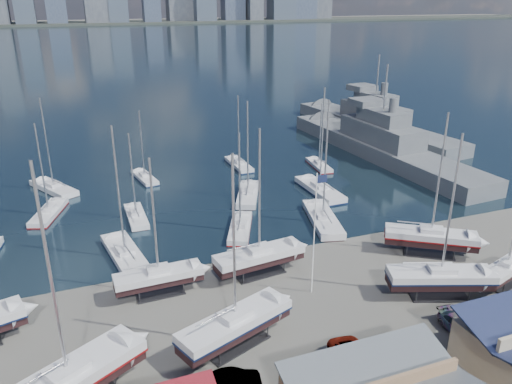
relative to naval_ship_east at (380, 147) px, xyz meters
name	(u,v)px	position (x,y,z in m)	size (l,w,h in m)	color
ground	(286,303)	(-35.98, -37.86, -1.67)	(1400.00, 1400.00, 0.00)	#605E59
water	(88,44)	(-35.98, 272.14, -1.82)	(1400.00, 600.00, 0.40)	#1B313E
far_shore	(73,23)	(-35.98, 532.14, -0.57)	(1400.00, 80.00, 2.20)	#2D332D
sailboat_cradle_1	(69,381)	(-55.82, -44.23, 0.54)	(11.76, 8.67, 18.67)	#2D2D33
sailboat_cradle_2	(159,277)	(-47.11, -31.93, 0.32)	(8.70, 2.65, 14.24)	#2D2D33
sailboat_cradle_3	(235,324)	(-42.55, -42.04, 0.46)	(10.97, 6.57, 17.07)	#2D2D33
sailboat_cradle_4	(259,256)	(-36.41, -31.77, 0.41)	(10.03, 3.87, 15.97)	#2D2D33
sailboat_cradle_5	(440,277)	(-21.37, -42.10, 0.43)	(10.65, 6.27, 16.59)	#2D2D33
sailboat_cradle_6	(431,237)	(-16.47, -34.60, 0.43)	(10.10, 8.10, 16.52)	#2D2D33
sailboat_cradle_7	(507,268)	(-13.64, -42.85, 0.24)	(7.92, 4.34, 12.72)	#2D2D33
sailboat_moored_1	(49,213)	(-57.56, -7.39, -1.36)	(5.35, 9.28, 13.39)	black
sailboat_moored_2	(54,189)	(-56.92, 2.24, -1.35)	(7.17, 10.06, 14.99)	black
sailboat_moored_3	(125,256)	(-49.41, -23.30, -1.36)	(4.58, 11.12, 16.13)	black
sailboat_moored_4	(136,217)	(-46.66, -12.81, -1.34)	(2.30, 8.16, 12.32)	black
sailboat_moored_5	(145,178)	(-43.12, 2.34, -1.36)	(3.49, 8.17, 11.82)	black
sailboat_moored_6	(240,229)	(-34.90, -21.25, -1.36)	(5.92, 9.24, 13.44)	black
sailboat_moored_7	(248,195)	(-30.08, -10.87, -1.35)	(6.58, 10.22, 15.02)	black
sailboat_moored_8	(239,165)	(-26.64, 3.22, -1.36)	(2.62, 8.77, 13.05)	black
sailboat_moored_9	(323,220)	(-23.94, -22.68, -1.34)	(5.79, 11.66, 16.97)	black
sailboat_moored_10	(320,191)	(-19.26, -12.93, -1.36)	(3.32, 11.18, 16.64)	black
sailboat_moored_11	(319,166)	(-13.69, -2.02, -1.36)	(3.07, 8.09, 11.80)	black
naval_ship_east	(380,147)	(0.00, 0.00, 0.00)	(10.98, 50.12, 18.48)	#595C62
naval_ship_west	(373,125)	(8.71, 15.45, 0.00)	(13.57, 47.50, 18.22)	#595C62
car_b	(234,380)	(-44.29, -46.72, -0.98)	(1.46, 4.20, 1.38)	gray
car_c	(355,362)	(-34.75, -48.34, -0.86)	(2.67, 5.80, 1.61)	gray
car_d	(460,327)	(-23.59, -47.61, -0.97)	(1.97, 4.83, 1.40)	gray
flagpole	(315,226)	(-32.72, -37.04, 5.68)	(1.12, 0.12, 12.68)	white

